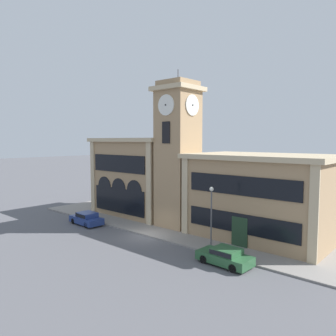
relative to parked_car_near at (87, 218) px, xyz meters
name	(u,v)px	position (x,y,z in m)	size (l,w,h in m)	color
ground_plane	(146,236)	(8.09, 1.16, -0.71)	(300.00, 300.00, 0.00)	#56565B
sidewalk_kerb	(187,223)	(8.09, 7.66, -0.64)	(37.84, 13.00, 0.15)	gray
clock_tower	(178,155)	(8.10, 6.02, 7.07)	(4.37, 4.37, 16.65)	#9E7F5B
town_hall_left_wing	(143,176)	(0.55, 8.14, 4.10)	(11.51, 8.67, 9.57)	#9E7F5B
town_hall_right_wing	(261,196)	(16.62, 8.15, 3.32)	(13.49, 8.67, 8.01)	#9E7F5B
parked_car_near	(87,218)	(0.00, 0.00, 0.00)	(4.26, 2.06, 1.37)	navy
parked_car_mid	(225,256)	(17.74, 0.00, -0.03)	(4.22, 2.05, 1.31)	#285633
street_lamp	(211,208)	(15.25, 1.81, 2.96)	(0.36, 0.36, 5.32)	#4C4C51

